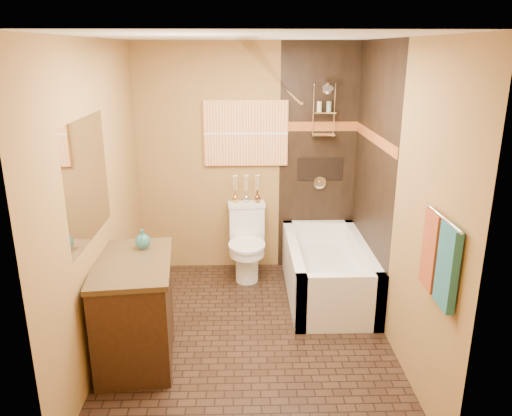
{
  "coord_description": "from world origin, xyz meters",
  "views": [
    {
      "loc": [
        -0.05,
        -3.86,
        2.42
      ],
      "look_at": [
        0.06,
        0.4,
        1.05
      ],
      "focal_mm": 35.0,
      "sensor_mm": 36.0,
      "label": 1
    }
  ],
  "objects_px": {
    "toilet": "(247,242)",
    "sunset_painting": "(246,133)",
    "vanity": "(135,310)",
    "bathtub": "(327,275)"
  },
  "relations": [
    {
      "from": "toilet",
      "to": "vanity",
      "type": "bearing_deg",
      "value": -125.85
    },
    {
      "from": "bathtub",
      "to": "vanity",
      "type": "bearing_deg",
      "value": -149.01
    },
    {
      "from": "bathtub",
      "to": "toilet",
      "type": "distance_m",
      "value": 0.95
    },
    {
      "from": "toilet",
      "to": "sunset_painting",
      "type": "bearing_deg",
      "value": 85.42
    },
    {
      "from": "bathtub",
      "to": "vanity",
      "type": "height_order",
      "value": "vanity"
    },
    {
      "from": "toilet",
      "to": "bathtub",
      "type": "bearing_deg",
      "value": -34.03
    },
    {
      "from": "toilet",
      "to": "vanity",
      "type": "xyz_separation_m",
      "value": [
        -0.91,
        -1.5,
        0.02
      ]
    },
    {
      "from": "sunset_painting",
      "to": "vanity",
      "type": "height_order",
      "value": "sunset_painting"
    },
    {
      "from": "sunset_painting",
      "to": "vanity",
      "type": "distance_m",
      "value": 2.28
    },
    {
      "from": "sunset_painting",
      "to": "toilet",
      "type": "relative_size",
      "value": 1.13
    }
  ]
}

